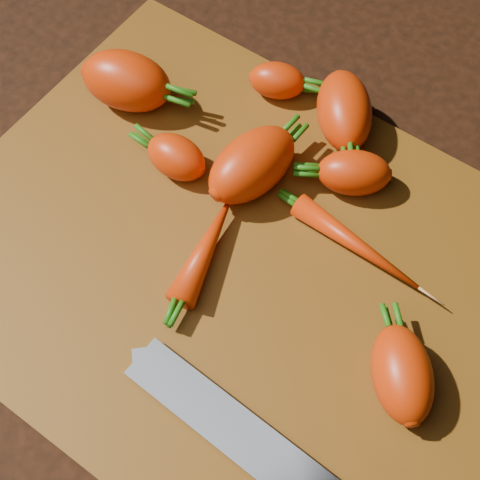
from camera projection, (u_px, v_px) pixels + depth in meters
The scene contains 12 objects.
ground at pixel (233, 267), 0.58m from camera, with size 2.00×2.00×0.01m, color black.
cutting_board at pixel (233, 262), 0.57m from camera, with size 0.50×0.40×0.01m, color #5C350C.
carrot_0 at pixel (126, 81), 0.62m from camera, with size 0.09×0.06×0.06m, color red.
carrot_1 at pixel (176, 157), 0.59m from camera, with size 0.06×0.04×0.04m, color red.
carrot_2 at pixel (344, 111), 0.60m from camera, with size 0.09×0.05×0.05m, color red.
carrot_3 at pixel (252, 165), 0.57m from camera, with size 0.09×0.05×0.05m, color red.
carrot_4 at pixel (354, 173), 0.58m from camera, with size 0.06×0.04×0.04m, color red.
carrot_5 at pixel (277, 81), 0.63m from camera, with size 0.05×0.03×0.03m, color red.
carrot_6 at pixel (402, 374), 0.49m from camera, with size 0.08×0.04×0.04m, color red.
carrot_7 at pixel (356, 245), 0.56m from camera, with size 0.12×0.02×0.02m, color red.
carrot_8 at pixel (205, 250), 0.55m from camera, with size 0.10×0.03×0.03m, color red.
knife at pixel (262, 452), 0.48m from camera, with size 0.32×0.04×0.02m.
Camera 1 is at (0.15, -0.20, 0.52)m, focal length 50.00 mm.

